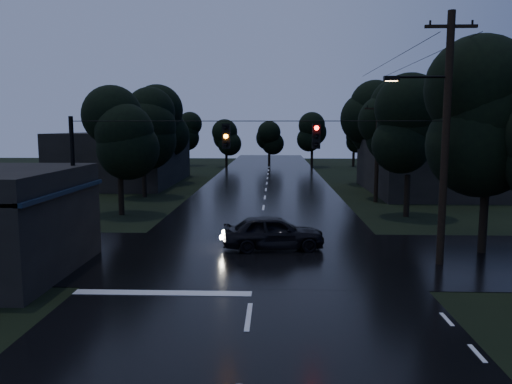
{
  "coord_description": "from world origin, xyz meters",
  "views": [
    {
      "loc": [
        0.73,
        -9.05,
        5.57
      ],
      "look_at": [
        -0.11,
        13.83,
        2.57
      ],
      "focal_mm": 35.0,
      "sensor_mm": 36.0,
      "label": 1
    }
  ],
  "objects": [
    {
      "name": "tree_left_b",
      "position": [
        -9.6,
        30.0,
        5.62
      ],
      "size": [
        4.2,
        4.2,
        8.85
      ],
      "color": "black",
      "rests_on": "ground"
    },
    {
      "name": "cross_street",
      "position": [
        0.0,
        12.0,
        0.0
      ],
      "size": [
        60.0,
        9.0,
        0.02
      ],
      "primitive_type": "cube",
      "color": "black",
      "rests_on": "ground"
    },
    {
      "name": "tree_right_a",
      "position": [
        9.0,
        22.0,
        5.62
      ],
      "size": [
        4.2,
        4.2,
        8.85
      ],
      "color": "black",
      "rests_on": "ground"
    },
    {
      "name": "main_road",
      "position": [
        0.0,
        30.0,
        0.0
      ],
      "size": [
        12.0,
        120.0,
        0.02
      ],
      "primitive_type": "cube",
      "color": "black",
      "rests_on": "ground"
    },
    {
      "name": "car",
      "position": [
        0.71,
        13.33,
        0.79
      ],
      "size": [
        4.83,
        2.4,
        1.58
      ],
      "primitive_type": "imported",
      "rotation": [
        0.0,
        0.0,
        1.69
      ],
      "color": "black",
      "rests_on": "ground"
    },
    {
      "name": "utility_pole_far",
      "position": [
        8.3,
        28.0,
        3.88
      ],
      "size": [
        2.0,
        0.3,
        7.5
      ],
      "color": "black",
      "rests_on": "ground"
    },
    {
      "name": "tree_right_b",
      "position": [
        9.6,
        30.0,
        5.99
      ],
      "size": [
        4.48,
        4.48,
        9.44
      ],
      "color": "black",
      "rests_on": "ground"
    },
    {
      "name": "tree_right_c",
      "position": [
        10.2,
        40.0,
        6.37
      ],
      "size": [
        4.76,
        4.76,
        10.03
      ],
      "color": "black",
      "rests_on": "ground"
    },
    {
      "name": "building_far_right",
      "position": [
        14.0,
        34.0,
        2.2
      ],
      "size": [
        10.0,
        14.0,
        4.4
      ],
      "primitive_type": "cube",
      "color": "black",
      "rests_on": "ground"
    },
    {
      "name": "tree_corner_near",
      "position": [
        10.0,
        13.0,
        5.99
      ],
      "size": [
        4.48,
        4.48,
        9.44
      ],
      "color": "black",
      "rests_on": "ground"
    },
    {
      "name": "span_signals",
      "position": [
        0.56,
        10.99,
        5.24
      ],
      "size": [
        15.0,
        0.37,
        1.12
      ],
      "color": "black",
      "rests_on": "ground"
    },
    {
      "name": "anchor_pole_left",
      "position": [
        -7.5,
        11.0,
        3.0
      ],
      "size": [
        0.18,
        0.18,
        6.0
      ],
      "primitive_type": "cylinder",
      "color": "black",
      "rests_on": "ground"
    },
    {
      "name": "utility_pole_main",
      "position": [
        7.41,
        11.0,
        5.26
      ],
      "size": [
        3.5,
        0.3,
        10.0
      ],
      "color": "black",
      "rests_on": "ground"
    },
    {
      "name": "tree_left_a",
      "position": [
        -9.0,
        22.0,
        5.24
      ],
      "size": [
        3.92,
        3.92,
        8.26
      ],
      "color": "black",
      "rests_on": "ground"
    },
    {
      "name": "tree_left_c",
      "position": [
        -10.2,
        40.0,
        5.99
      ],
      "size": [
        4.48,
        4.48,
        9.44
      ],
      "color": "black",
      "rests_on": "ground"
    },
    {
      "name": "building_far_left",
      "position": [
        -14.0,
        40.0,
        2.5
      ],
      "size": [
        10.0,
        16.0,
        5.0
      ],
      "primitive_type": "cube",
      "color": "black",
      "rests_on": "ground"
    }
  ]
}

